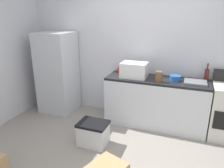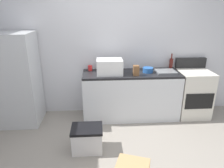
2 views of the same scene
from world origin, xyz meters
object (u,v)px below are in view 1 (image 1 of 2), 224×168
wine_bottle (207,74)px  knife_block (159,77)px  refrigerator (58,73)px  storage_bin (93,133)px  coffee_mug (120,70)px  mixing_bowl (175,78)px  microwave (134,70)px

wine_bottle → knife_block: bearing=-153.3°
refrigerator → storage_bin: bearing=-37.1°
wine_bottle → coffee_mug: bearing=-179.2°
refrigerator → storage_bin: refrigerator is taller
refrigerator → knife_block: (2.10, -0.12, 0.16)m
wine_bottle → mixing_bowl: 0.55m
coffee_mug → storage_bin: size_ratio=0.22×
wine_bottle → coffee_mug: size_ratio=3.00×
refrigerator → coffee_mug: size_ratio=16.51×
microwave → wine_bottle: bearing=12.2°
coffee_mug → mixing_bowl: bearing=-9.7°
refrigerator → coffee_mug: bearing=10.7°
coffee_mug → storage_bin: 1.41m
microwave → coffee_mug: size_ratio=4.60×
refrigerator → wine_bottle: (2.86, 0.26, 0.18)m
microwave → knife_block: (0.46, -0.12, -0.05)m
refrigerator → storage_bin: (1.25, -0.94, -0.63)m
knife_block → coffee_mug: bearing=156.4°
coffee_mug → mixing_bowl: coffee_mug is taller
knife_block → storage_bin: (-0.85, -0.83, -0.80)m
refrigerator → microwave: (1.64, 0.00, 0.21)m
mixing_bowl → storage_bin: 1.67m
mixing_bowl → coffee_mug: bearing=170.3°
refrigerator → mixing_bowl: bearing=1.4°
wine_bottle → mixing_bowl: wine_bottle is taller
microwave → coffee_mug: 0.44m
refrigerator → storage_bin: 1.69m
knife_block → wine_bottle: bearing=26.7°
microwave → mixing_bowl: 0.72m
microwave → mixing_bowl: size_ratio=2.42×
knife_block → microwave: bearing=165.7°
refrigerator → mixing_bowl: (2.35, 0.06, 0.12)m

